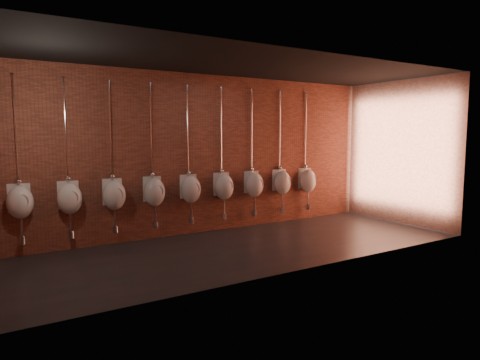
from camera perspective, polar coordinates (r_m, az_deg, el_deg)
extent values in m
plane|color=black|center=(7.64, -0.07, -9.09)|extent=(8.50, 8.50, 0.00)
cube|color=black|center=(7.47, -0.08, 15.32)|extent=(8.50, 3.00, 0.04)
cube|color=brown|center=(8.70, -5.27, 3.43)|extent=(8.50, 0.04, 3.20)
cube|color=brown|center=(6.16, 7.26, 2.28)|extent=(8.50, 0.04, 3.20)
cube|color=brown|center=(10.27, 20.61, 3.48)|extent=(0.04, 3.00, 3.20)
ellipsoid|color=silver|center=(7.72, -27.27, -2.68)|extent=(0.45, 0.40, 0.53)
cube|color=silver|center=(7.85, -27.36, -2.15)|extent=(0.35, 0.09, 0.48)
cylinder|color=#989898|center=(7.58, -27.20, -2.58)|extent=(0.24, 0.05, 0.24)
cylinder|color=silver|center=(7.76, -27.76, 5.87)|extent=(0.03, 0.03, 1.77)
sphere|color=silver|center=(7.79, -27.45, -0.16)|extent=(0.10, 0.10, 0.10)
cylinder|color=silver|center=(7.82, -28.09, 12.35)|extent=(0.06, 0.06, 0.01)
cylinder|color=silver|center=(7.78, -27.13, -5.46)|extent=(0.04, 0.04, 0.35)
cylinder|color=silver|center=(7.83, -27.04, -7.14)|extent=(0.10, 0.10, 0.13)
cylinder|color=silver|center=(7.92, -27.10, -7.01)|extent=(0.04, 0.18, 0.04)
ellipsoid|color=silver|center=(7.81, -21.75, -2.33)|extent=(0.45, 0.40, 0.53)
cube|color=silver|center=(7.94, -21.94, -1.82)|extent=(0.35, 0.09, 0.48)
cylinder|color=#989898|center=(7.68, -21.59, -2.23)|extent=(0.24, 0.05, 0.24)
cylinder|color=silver|center=(7.85, -22.24, 6.12)|extent=(0.03, 0.03, 1.77)
sphere|color=silver|center=(7.88, -21.98, 0.15)|extent=(0.10, 0.10, 0.10)
cylinder|color=silver|center=(7.90, -22.50, 12.52)|extent=(0.06, 0.06, 0.01)
cylinder|color=silver|center=(7.87, -21.64, -5.08)|extent=(0.04, 0.04, 0.35)
cylinder|color=silver|center=(7.92, -21.57, -6.75)|extent=(0.10, 0.10, 0.13)
cylinder|color=silver|center=(8.01, -21.69, -6.62)|extent=(0.04, 0.18, 0.04)
ellipsoid|color=silver|center=(7.97, -16.41, -1.98)|extent=(0.45, 0.40, 0.53)
cube|color=silver|center=(8.10, -16.68, -1.49)|extent=(0.35, 0.09, 0.48)
cylinder|color=#989898|center=(7.84, -16.16, -1.87)|extent=(0.24, 0.05, 0.24)
cylinder|color=silver|center=(8.01, -16.89, 6.30)|extent=(0.03, 0.03, 1.77)
sphere|color=silver|center=(8.04, -16.69, 0.45)|extent=(0.10, 0.10, 0.10)
cylinder|color=silver|center=(8.06, -17.09, 12.58)|extent=(0.06, 0.06, 0.01)
cylinder|color=silver|center=(8.03, -16.33, -4.68)|extent=(0.04, 0.04, 0.35)
cylinder|color=silver|center=(8.08, -16.28, -6.31)|extent=(0.10, 0.10, 0.13)
cylinder|color=silver|center=(8.16, -16.45, -6.19)|extent=(0.04, 0.18, 0.04)
ellipsoid|color=silver|center=(8.20, -11.33, -1.63)|extent=(0.45, 0.40, 0.53)
cube|color=silver|center=(8.32, -11.67, -1.15)|extent=(0.35, 0.09, 0.48)
cylinder|color=#989898|center=(8.07, -11.00, -1.51)|extent=(0.24, 0.05, 0.24)
cylinder|color=silver|center=(8.23, -11.79, 6.42)|extent=(0.03, 0.03, 1.77)
sphere|color=silver|center=(8.26, -11.64, 0.74)|extent=(0.10, 0.10, 0.10)
cylinder|color=silver|center=(8.29, -11.92, 12.54)|extent=(0.06, 0.06, 0.01)
cylinder|color=silver|center=(8.26, -11.27, -4.26)|extent=(0.04, 0.04, 0.35)
cylinder|color=silver|center=(8.30, -11.24, -5.85)|extent=(0.10, 0.10, 0.13)
cylinder|color=silver|center=(8.38, -11.45, -5.74)|extent=(0.04, 0.18, 0.04)
ellipsoid|color=silver|center=(8.49, -6.56, -1.29)|extent=(0.45, 0.40, 0.53)
cube|color=silver|center=(8.60, -6.95, -0.83)|extent=(0.35, 0.09, 0.48)
cylinder|color=#989898|center=(8.36, -6.17, -1.17)|extent=(0.24, 0.05, 0.24)
cylinder|color=silver|center=(8.52, -6.99, 6.49)|extent=(0.03, 0.03, 1.77)
sphere|color=silver|center=(8.55, -6.89, 1.00)|extent=(0.10, 0.10, 0.10)
cylinder|color=silver|center=(8.57, -7.07, 12.41)|extent=(0.06, 0.06, 0.01)
cylinder|color=silver|center=(8.54, -6.53, -3.83)|extent=(0.04, 0.04, 0.35)
cylinder|color=silver|center=(8.59, -6.51, -5.37)|extent=(0.10, 0.10, 0.13)
cylinder|color=silver|center=(8.67, -6.76, -5.27)|extent=(0.04, 0.18, 0.04)
ellipsoid|color=silver|center=(8.83, -2.13, -0.96)|extent=(0.45, 0.40, 0.53)
cube|color=silver|center=(8.94, -2.56, -0.53)|extent=(0.35, 0.09, 0.48)
cylinder|color=#989898|center=(8.71, -1.70, -0.84)|extent=(0.24, 0.05, 0.24)
cylinder|color=silver|center=(8.86, -2.53, 6.52)|extent=(0.03, 0.03, 1.77)
sphere|color=silver|center=(8.89, -2.48, 1.23)|extent=(0.10, 0.10, 0.10)
cylinder|color=silver|center=(8.91, -2.56, 12.21)|extent=(0.06, 0.06, 0.01)
cylinder|color=silver|center=(8.89, -2.12, -3.40)|extent=(0.04, 0.04, 0.35)
cylinder|color=silver|center=(8.93, -2.11, -4.89)|extent=(0.10, 0.10, 0.13)
cylinder|color=silver|center=(9.00, -2.39, -4.80)|extent=(0.04, 0.18, 0.04)
ellipsoid|color=silver|center=(9.22, 1.95, -0.65)|extent=(0.45, 0.40, 0.53)
cube|color=silver|center=(9.33, 1.48, -0.24)|extent=(0.35, 0.09, 0.48)
cylinder|color=#989898|center=(9.11, 2.41, -0.54)|extent=(0.24, 0.05, 0.24)
cylinder|color=silver|center=(9.25, 1.57, 6.51)|extent=(0.03, 0.03, 1.77)
sphere|color=silver|center=(9.28, 1.59, 1.44)|extent=(0.10, 0.10, 0.10)
cylinder|color=silver|center=(9.30, 1.59, 11.96)|extent=(0.06, 0.06, 0.01)
cylinder|color=silver|center=(9.27, 1.94, -3.00)|extent=(0.04, 0.04, 0.35)
cylinder|color=silver|center=(9.31, 1.93, -4.42)|extent=(0.10, 0.10, 0.13)
cylinder|color=silver|center=(9.39, 1.63, -4.34)|extent=(0.04, 0.18, 0.04)
ellipsoid|color=silver|center=(9.66, 5.67, -0.37)|extent=(0.45, 0.40, 0.53)
cube|color=silver|center=(9.76, 5.19, 0.02)|extent=(0.35, 0.09, 0.48)
cylinder|color=#989898|center=(9.55, 6.16, -0.26)|extent=(0.24, 0.05, 0.24)
cylinder|color=silver|center=(9.69, 5.32, 6.47)|extent=(0.03, 0.03, 1.77)
sphere|color=silver|center=(9.71, 5.31, 1.63)|extent=(0.10, 0.10, 0.10)
cylinder|color=silver|center=(9.73, 5.38, 11.67)|extent=(0.06, 0.06, 0.01)
cylinder|color=silver|center=(9.71, 5.65, -2.61)|extent=(0.04, 0.04, 0.35)
cylinder|color=silver|center=(9.75, 5.63, -3.98)|extent=(0.10, 0.10, 0.13)
cylinder|color=silver|center=(9.81, 5.32, -3.90)|extent=(0.04, 0.18, 0.04)
ellipsoid|color=silver|center=(10.13, 9.06, -0.11)|extent=(0.45, 0.40, 0.53)
cube|color=silver|center=(10.23, 8.57, 0.25)|extent=(0.35, 0.09, 0.48)
cylinder|color=#989898|center=(10.02, 9.56, 0.00)|extent=(0.24, 0.05, 0.24)
cylinder|color=silver|center=(10.16, 8.74, 6.41)|extent=(0.03, 0.03, 1.77)
sphere|color=silver|center=(10.18, 8.70, 1.80)|extent=(0.10, 0.10, 0.10)
cylinder|color=silver|center=(10.20, 8.82, 11.37)|extent=(0.06, 0.06, 0.01)
cylinder|color=silver|center=(10.18, 9.03, -2.25)|extent=(0.04, 0.04, 0.35)
cylinder|color=silver|center=(10.21, 9.00, -3.56)|extent=(0.10, 0.10, 0.13)
cylinder|color=silver|center=(10.28, 8.68, -3.49)|extent=(0.04, 0.18, 0.04)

